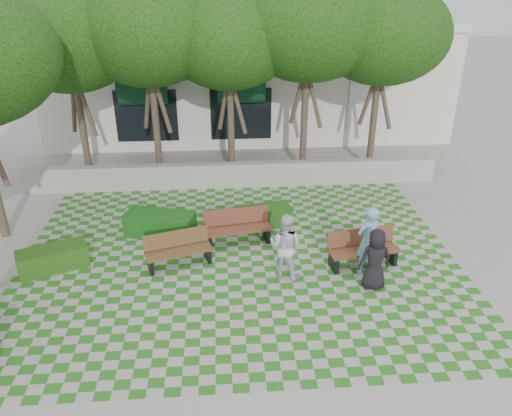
{
  "coord_description": "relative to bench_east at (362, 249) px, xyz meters",
  "views": [
    {
      "loc": [
        -0.41,
        -10.71,
        7.48
      ],
      "look_at": [
        0.5,
        1.5,
        1.4
      ],
      "focal_mm": 35.0,
      "sensor_mm": 36.0,
      "label": 1
    }
  ],
  "objects": [
    {
      "name": "person_dark",
      "position": [
        -0.0,
        -1.07,
        0.34
      ],
      "size": [
        0.81,
        0.53,
        1.64
      ],
      "primitive_type": "imported",
      "rotation": [
        0.0,
        0.0,
        3.16
      ],
      "color": "black",
      "rests_on": "ground"
    },
    {
      "name": "tree_row",
      "position": [
        -5.19,
        5.31,
        4.7
      ],
      "size": [
        17.7,
        13.4,
        7.41
      ],
      "color": "#47382B",
      "rests_on": "ground"
    },
    {
      "name": "person_blue",
      "position": [
        -0.0,
        -0.37,
        0.48
      ],
      "size": [
        0.82,
        0.7,
        1.92
      ],
      "primitive_type": "imported",
      "rotation": [
        0.0,
        0.0,
        3.56
      ],
      "color": "#73A2D3",
      "rests_on": "ground"
    },
    {
      "name": "ground",
      "position": [
        -3.33,
        -0.64,
        -0.48
      ],
      "size": [
        90.0,
        90.0,
        0.0
      ],
      "primitive_type": "plane",
      "color": "gray",
      "rests_on": "ground"
    },
    {
      "name": "hedge_midright",
      "position": [
        -2.51,
        2.42,
        -0.17
      ],
      "size": [
        1.89,
        1.1,
        0.62
      ],
      "primitive_type": "cube",
      "rotation": [
        0.0,
        0.0,
        0.24
      ],
      "color": "#184713",
      "rests_on": "ground"
    },
    {
      "name": "lawn",
      "position": [
        -3.33,
        0.36,
        -0.48
      ],
      "size": [
        12.0,
        12.0,
        0.0
      ],
      "primitive_type": "plane",
      "color": "#2B721E",
      "rests_on": "ground"
    },
    {
      "name": "building",
      "position": [
        -2.4,
        13.44,
        2.04
      ],
      "size": [
        18.0,
        8.92,
        5.15
      ],
      "color": "silver",
      "rests_on": "ground"
    },
    {
      "name": "bench_mid",
      "position": [
        -3.33,
        1.45,
        0.01
      ],
      "size": [
        2.01,
        0.94,
        1.02
      ],
      "rotation": [
        0.0,
        0.0,
        0.16
      ],
      "color": "brown",
      "rests_on": "ground"
    },
    {
      "name": "bench_east",
      "position": [
        0.0,
        0.0,
        0.0
      ],
      "size": [
        1.98,
        0.93,
        1.0
      ],
      "rotation": [
        0.0,
        0.0,
        0.16
      ],
      "color": "brown",
      "rests_on": "ground"
    },
    {
      "name": "hedge_west",
      "position": [
        -8.34,
        0.4,
        -0.17
      ],
      "size": [
        1.91,
        1.34,
        0.62
      ],
      "primitive_type": "cube",
      "rotation": [
        0.0,
        0.0,
        0.4
      ],
      "color": "#1F4813",
      "rests_on": "ground"
    },
    {
      "name": "person_white",
      "position": [
        -2.16,
        -0.38,
        0.42
      ],
      "size": [
        1.09,
        1.0,
        1.81
      ],
      "primitive_type": "imported",
      "rotation": [
        0.0,
        0.0,
        2.69
      ],
      "color": "silver",
      "rests_on": "ground"
    },
    {
      "name": "retaining_wall",
      "position": [
        -3.33,
        5.56,
        -0.03
      ],
      "size": [
        15.0,
        0.36,
        0.9
      ],
      "primitive_type": "cube",
      "color": "#9E9B93",
      "rests_on": "ground"
    },
    {
      "name": "bench_west",
      "position": [
        -4.99,
        0.37,
        -0.03
      ],
      "size": [
        1.88,
        1.1,
        0.94
      ],
      "rotation": [
        0.0,
        0.0,
        0.3
      ],
      "color": "#55381D",
      "rests_on": "ground"
    },
    {
      "name": "hedge_midleft",
      "position": [
        -5.64,
        2.06,
        -0.12
      ],
      "size": [
        2.2,
        1.36,
        0.72
      ],
      "primitive_type": "cube",
      "rotation": [
        0.0,
        0.0,
        -0.28
      ],
      "color": "#134813",
      "rests_on": "ground"
    }
  ]
}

